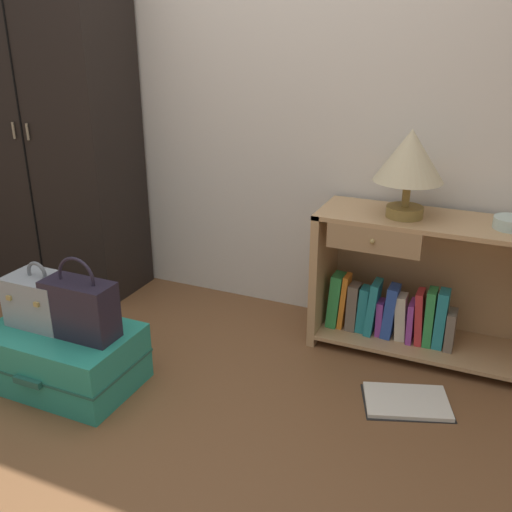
# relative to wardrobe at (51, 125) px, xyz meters

# --- Properties ---
(ground_plane) EXTENTS (9.00, 9.00, 0.00)m
(ground_plane) POSITION_rel_wardrobe_xyz_m (1.28, -1.20, -0.99)
(ground_plane) COLOR brown
(back_wall) EXTENTS (6.40, 0.10, 2.60)m
(back_wall) POSITION_rel_wardrobe_xyz_m (1.28, 0.30, 0.31)
(back_wall) COLOR silver
(back_wall) RESTS_ON ground_plane
(wardrobe) EXTENTS (0.96, 0.47, 1.97)m
(wardrobe) POSITION_rel_wardrobe_xyz_m (0.00, 0.00, 0.00)
(wardrobe) COLOR black
(wardrobe) RESTS_ON ground_plane
(bookshelf) EXTENTS (1.08, 0.39, 0.70)m
(bookshelf) POSITION_rel_wardrobe_xyz_m (2.15, 0.04, -0.65)
(bookshelf) COLOR tan
(bookshelf) RESTS_ON ground_plane
(table_lamp) EXTENTS (0.32, 0.32, 0.40)m
(table_lamp) POSITION_rel_wardrobe_xyz_m (2.05, -0.00, -0.02)
(table_lamp) COLOR olive
(table_lamp) RESTS_ON bookshelf
(bowl) EXTENTS (0.15, 0.15, 0.05)m
(bowl) POSITION_rel_wardrobe_xyz_m (2.51, 0.02, -0.26)
(bowl) COLOR silver
(bowl) RESTS_ON bookshelf
(suitcase_large) EXTENTS (0.67, 0.45, 0.27)m
(suitcase_large) POSITION_rel_wardrobe_xyz_m (0.76, -0.91, -0.85)
(suitcase_large) COLOR teal
(suitcase_large) RESTS_ON ground_plane
(train_case) EXTENTS (0.28, 0.20, 0.30)m
(train_case) POSITION_rel_wardrobe_xyz_m (0.64, -0.89, -0.60)
(train_case) COLOR #8E99A3
(train_case) RESTS_ON suitcase_large
(handbag) EXTENTS (0.32, 0.14, 0.37)m
(handbag) POSITION_rel_wardrobe_xyz_m (0.88, -0.91, -0.58)
(handbag) COLOR #231E2D
(handbag) RESTS_ON suitcase_large
(open_book_on_floor) EXTENTS (0.44, 0.37, 0.02)m
(open_book_on_floor) POSITION_rel_wardrobe_xyz_m (2.21, -0.44, -0.98)
(open_book_on_floor) COLOR white
(open_book_on_floor) RESTS_ON ground_plane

